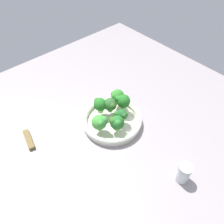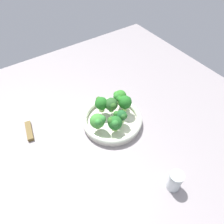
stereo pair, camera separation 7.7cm
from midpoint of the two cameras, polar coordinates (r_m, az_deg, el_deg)
The scene contains 11 objects.
ground_plane at distance 90.86cm, azimuth -2.60°, elevation -5.05°, with size 130.00×130.00×2.50cm, color gray.
bowl at distance 90.48cm, azimuth -2.42°, elevation -2.19°, with size 23.92×23.92×3.71cm.
broccoli_floret_0 at distance 88.50cm, azimuth -2.83°, elevation 1.67°, with size 5.29×6.01×6.32cm.
broccoli_floret_1 at distance 88.79cm, azimuth -5.42°, elevation 1.77°, with size 5.25×5.32×6.57cm.
broccoli_floret_2 at distance 85.62cm, azimuth -0.04°, elevation -0.87°, with size 4.67×4.62×5.32cm.
broccoli_floret_3 at distance 82.73cm, azimuth -5.72°, elevation -2.73°, with size 5.76×5.68×6.50cm.
broccoli_floret_4 at distance 91.25cm, azimuth -1.12°, elevation 3.96°, with size 5.82×5.05×6.82cm.
broccoli_floret_5 at distance 82.54cm, azimuth -1.55°, elevation -2.82°, with size 5.36×5.73×6.25cm.
broccoli_floret_6 at distance 89.17cm, azimuth 0.40°, elevation 2.68°, with size 5.56×5.39×7.02cm.
knife at distance 96.24cm, azimuth -23.13°, elevation -4.59°, with size 8.12×26.49×1.50cm.
pepper_shaker at distance 77.50cm, azimuth 14.85°, elevation -14.79°, with size 4.54×4.54×7.69cm.
Camera 1 is at (-36.91, -41.99, 70.44)cm, focal length 36.21 mm.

